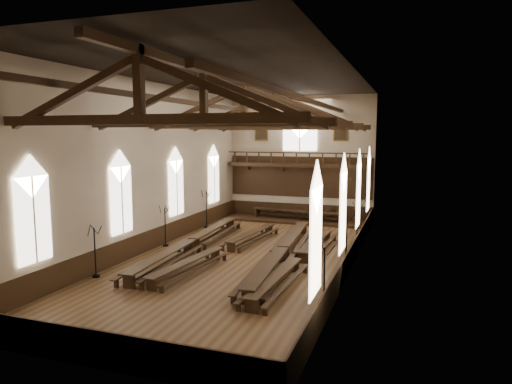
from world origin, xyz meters
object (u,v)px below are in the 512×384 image
candelabrum_left_near (95,262)px  candelabrum_left_mid (165,234)px  refectory_row_d (299,258)px  refectory_row_b (224,248)px  candelabrum_right_near (324,285)px  high_table (298,212)px  candelabrum_right_mid (346,247)px  dais (298,220)px  candelabrum_left_far (207,216)px  candelabrum_right_far (357,230)px  refectory_row_a (192,242)px  refectory_row_c (282,250)px

candelabrum_left_near → candelabrum_left_mid: 6.60m
refectory_row_d → candelabrum_left_mid: 9.12m
refectory_row_b → candelabrum_right_near: bearing=-38.3°
refectory_row_b → high_table: high_table is taller
candelabrum_right_mid → dais: bearing=116.8°
high_table → candelabrum_left_mid: (-5.83, -10.54, -0.02)m
candelabrum_left_far → high_table: bearing=38.2°
refectory_row_b → refectory_row_d: (4.59, -0.86, 0.01)m
candelabrum_left_far → candelabrum_right_far: 11.14m
refectory_row_a → candelabrum_left_near: candelabrum_left_near is taller
refectory_row_d → high_table: high_table is taller
refectory_row_c → candelabrum_left_far: (-7.72, 6.66, 0.30)m
candelabrum_left_far → candelabrum_right_far: candelabrum_left_far is taller
candelabrum_left_mid → candelabrum_left_far: size_ratio=0.90×
refectory_row_c → candelabrum_right_near: (3.38, -5.58, 0.19)m
refectory_row_a → high_table: bearing=71.5°
refectory_row_c → candelabrum_right_far: candelabrum_right_far is taller
refectory_row_a → candelabrum_left_near: 6.38m
dais → candelabrum_left_near: bearing=-108.8°
refectory_row_c → candelabrum_right_far: (3.38, 5.75, 0.22)m
candelabrum_left_far → candelabrum_right_mid: size_ratio=1.03×
candelabrum_right_near → candelabrum_right_far: size_ratio=0.96×
candelabrum_left_far → candelabrum_left_near: bearing=-90.0°
candelabrum_right_near → candelabrum_left_far: bearing=132.2°
refectory_row_a → candelabrum_left_far: size_ratio=5.18×
candelabrum_left_mid → candelabrum_left_far: (0.00, 5.96, 0.08)m
refectory_row_a → refectory_row_c: bearing=-1.2°
dais → candelabrum_right_mid: candelabrum_right_mid is taller
candelabrum_right_far → candelabrum_left_far: bearing=175.3°
refectory_row_c → refectory_row_d: 1.64m
candelabrum_left_near → candelabrum_right_far: 16.08m
refectory_row_b → refectory_row_d: bearing=-10.6°
refectory_row_d → candelabrum_right_far: bearing=72.5°
refectory_row_b → candelabrum_right_near: (6.75, -5.33, 0.27)m
dais → high_table: (0.00, 0.00, 0.70)m
refectory_row_b → refectory_row_d: 4.67m
dais → candelabrum_right_mid: size_ratio=4.15×
refectory_row_c → high_table: (-1.90, 11.25, 0.23)m
refectory_row_b → candelabrum_right_mid: size_ratio=4.99×
refectory_row_c → candelabrum_left_near: bearing=-142.7°
refectory_row_b → candelabrum_right_far: (6.75, 5.99, 0.30)m
refectory_row_b → candelabrum_right_far: candelabrum_right_far is taller
refectory_row_c → high_table: 11.41m
refectory_row_c → candelabrum_left_far: candelabrum_left_far is taller
candelabrum_right_mid → candelabrum_right_far: 4.94m
high_table → candelabrum_left_mid: candelabrum_left_mid is taller
dais → candelabrum_left_far: (-5.83, -4.58, 0.77)m
refectory_row_d → dais: 12.74m
candelabrum_left_far → candelabrum_right_mid: bearing=-27.8°
refectory_row_a → candelabrum_left_far: (-2.10, 6.54, 0.30)m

